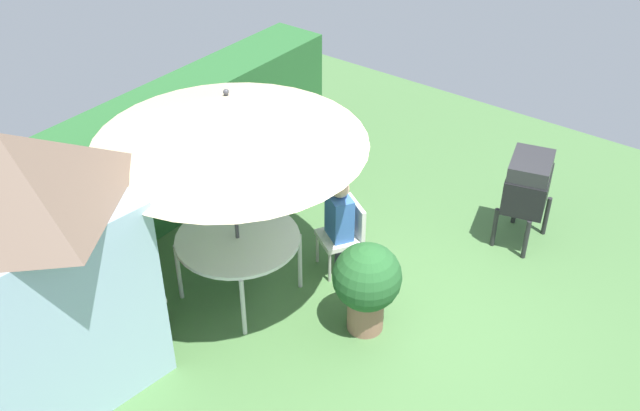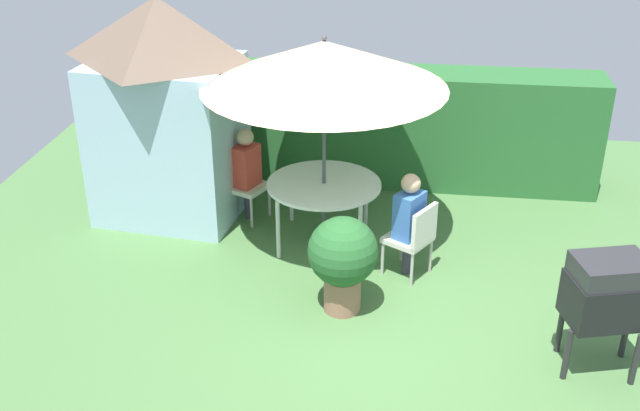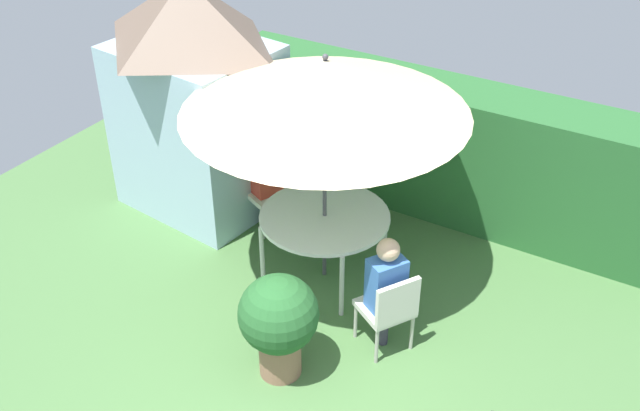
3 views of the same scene
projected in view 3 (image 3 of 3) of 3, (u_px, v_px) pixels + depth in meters
name	position (u px, v px, depth m)	size (l,w,h in m)	color
ground_plane	(298.00, 386.00, 6.93)	(11.00, 11.00, 0.00)	#47703D
hedge_backdrop	(450.00, 151.00, 8.99)	(5.97, 0.81, 1.65)	#28602D
garden_shed	(196.00, 95.00, 8.80)	(2.03, 1.70, 2.87)	#9EBCD1
patio_table	(325.00, 219.00, 7.91)	(1.40, 1.40, 0.80)	white
patio_umbrella	(325.00, 87.00, 7.07)	(2.85, 2.85, 2.60)	#4C4C51
chair_near_shed	(264.00, 186.00, 8.89)	(0.61, 0.61, 0.90)	silver
chair_far_side	(390.00, 308.00, 7.06)	(0.64, 0.64, 0.90)	silver
potted_plant_by_shed	(279.00, 320.00, 6.74)	(0.74, 0.74, 1.09)	#936651
person_in_red	(267.00, 170.00, 8.69)	(0.36, 0.41, 1.26)	#CC3D33
person_in_blue	(386.00, 281.00, 6.98)	(0.38, 0.42, 1.26)	#3866B2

